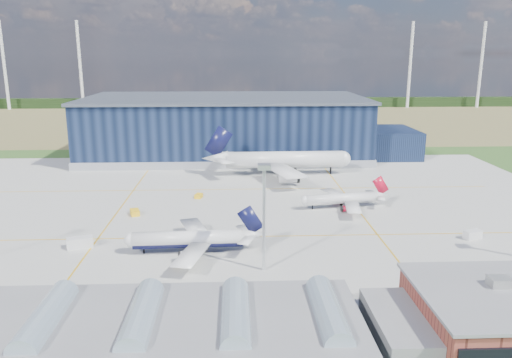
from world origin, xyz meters
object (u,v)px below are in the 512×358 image
Objects in this scene: gse_tug_b at (181,263)px; car_b at (425,307)px; airliner_widebody at (285,151)px; gse_tug_c at (199,196)px; airliner_red at (341,193)px; gse_cart_a at (377,181)px; gse_van_c at (473,235)px; light_mast_center at (264,200)px; hangar at (232,129)px; gse_van_a at (80,243)px; airliner_navy at (188,231)px; car_a at (490,306)px; gse_tug_a at (135,212)px.

car_b is (45.46, -21.21, -0.02)m from gse_tug_b.
airliner_widebody reaches higher than gse_tug_c.
airliner_red reaches higher than gse_cart_a.
airliner_widebody reaches higher than gse_van_c.
airliner_red is at bearing 59.28° from light_mast_center.
gse_van_a is (-35.39, -110.36, -10.33)m from hangar.
light_mast_center is at bearing -110.34° from gse_cart_a.
gse_tug_b is (-17.67, 3.21, -14.83)m from light_mast_center.
airliner_widebody is at bearing -55.59° from gse_van_a.
hangar is 74.21m from gse_cart_a.
gse_tug_b is 71.65m from gse_van_c.
airliner_red is (42.07, 32.21, -0.79)m from airliner_navy.
airliner_navy is 69.83m from gse_van_c.
airliner_navy is at bearing 114.38° from gse_tug_b.
airliner_navy is at bearing -112.31° from airliner_widebody.
car_a is at bearing -79.85° from car_b.
gse_tug_c is (25.08, 40.68, -0.61)m from gse_van_a.
hangar reaches higher than car_a.
airliner_red is 60.88m from car_b.
light_mast_center reaches higher than car_a.
gse_tug_c is at bearing -49.13° from gse_van_a.
light_mast_center reaches higher than gse_tug_a.
airliner_navy is 44.89m from gse_tug_c.
gse_tug_c reaches higher than gse_tug_b.
hangar is at bearing -96.58° from airliner_navy.
gse_tug_c is at bearing -152.98° from gse_cart_a.
car_b is at bearing -43.76° from gse_tug_c.
gse_van_a is (-25.88, 3.96, -4.03)m from airliner_navy.
airliner_red is 0.49× the size of airliner_widebody.
hangar is at bearing -35.26° from gse_van_a.
gse_tug_c is (-17.50, 55.13, -14.75)m from light_mast_center.
airliner_red is 44.80m from gse_tug_c.
gse_van_c is at bearing 0.32° from car_a.
airliner_navy is at bearing 67.51° from car_b.
airliner_navy is 80.22m from airliner_widebody.
car_b is at bearing -89.33° from gse_cart_a.
gse_tug_c is at bearing -90.80° from airliner_navy.
gse_van_a is at bearing -10.52° from airliner_navy.
gse_van_a is (-24.91, 11.23, 0.68)m from gse_tug_b.
airliner_widebody is at bearing 35.70° from car_a.
gse_van_c is at bearing -32.44° from gse_tug_a.
gse_van_a is 1.90× the size of gse_tug_c.
car_b is at bearing -32.93° from light_mast_center.
gse_van_a reaches higher than car_b.
gse_tug_a is 84.12m from car_b.
airliner_red is at bearing -84.90° from gse_van_a.
hangar is 54.78× the size of gse_cart_a.
gse_van_c is (70.26, -38.77, 0.40)m from gse_tug_c.
gse_tug_a is at bearing 147.29° from gse_tug_b.
gse_van_c is (40.00, -68.65, -8.08)m from airliner_widebody.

